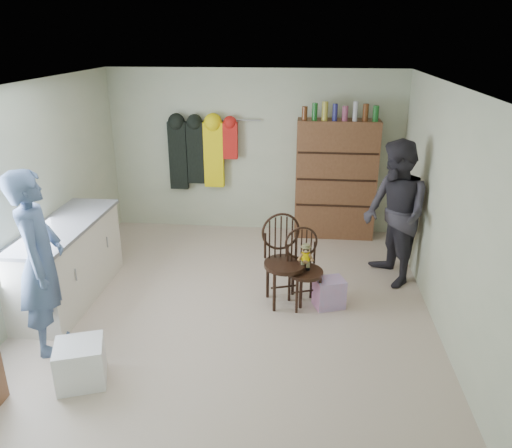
# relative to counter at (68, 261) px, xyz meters

# --- Properties ---
(ground_plane) EXTENTS (5.00, 5.00, 0.00)m
(ground_plane) POSITION_rel_counter_xyz_m (1.95, 0.00, -0.47)
(ground_plane) COLOR beige
(ground_plane) RESTS_ON ground
(room_walls) EXTENTS (5.00, 5.00, 5.00)m
(room_walls) POSITION_rel_counter_xyz_m (1.95, 0.53, 1.11)
(room_walls) COLOR beige
(room_walls) RESTS_ON ground
(counter) EXTENTS (0.64, 1.86, 0.94)m
(counter) POSITION_rel_counter_xyz_m (0.00, 0.00, 0.00)
(counter) COLOR silver
(counter) RESTS_ON ground
(plastic_tub) EXTENTS (0.53, 0.51, 0.40)m
(plastic_tub) POSITION_rel_counter_xyz_m (0.78, -1.49, -0.27)
(plastic_tub) COLOR white
(plastic_tub) RESTS_ON ground
(chair_front) EXTENTS (0.52, 0.52, 0.92)m
(chair_front) POSITION_rel_counter_xyz_m (2.76, 0.13, 0.04)
(chair_front) COLOR black
(chair_front) RESTS_ON ground
(chair_far) EXTENTS (0.59, 0.59, 1.06)m
(chair_far) POSITION_rel_counter_xyz_m (2.52, 0.18, 0.10)
(chair_far) COLOR black
(chair_far) RESTS_ON ground
(striped_bag) EXTENTS (0.39, 0.35, 0.35)m
(striped_bag) POSITION_rel_counter_xyz_m (3.06, 0.09, -0.30)
(striped_bag) COLOR pink
(striped_bag) RESTS_ON ground
(person_left) EXTENTS (0.63, 0.78, 1.85)m
(person_left) POSITION_rel_counter_xyz_m (0.24, -0.96, 0.45)
(person_left) COLOR #465C81
(person_left) RESTS_ON ground
(person_right) EXTENTS (0.92, 1.05, 1.81)m
(person_right) POSITION_rel_counter_xyz_m (3.85, 0.82, 0.44)
(person_right) COLOR #2D2B33
(person_right) RESTS_ON ground
(dresser) EXTENTS (1.20, 0.39, 2.08)m
(dresser) POSITION_rel_counter_xyz_m (3.20, 2.30, 0.44)
(dresser) COLOR brown
(dresser) RESTS_ON ground
(coat_rack) EXTENTS (1.42, 0.12, 1.09)m
(coat_rack) POSITION_rel_counter_xyz_m (1.12, 2.38, 0.78)
(coat_rack) COLOR #99999E
(coat_rack) RESTS_ON ground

